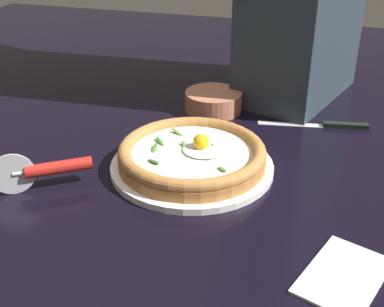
{
  "coord_description": "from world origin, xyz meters",
  "views": [
    {
      "loc": [
        -0.21,
        0.74,
        0.45
      ],
      "look_at": [
        0.01,
        -0.01,
        0.03
      ],
      "focal_mm": 46.51,
      "sensor_mm": 36.0,
      "label": 1
    }
  ],
  "objects_px": {
    "pizza": "(192,154)",
    "folded_napkin": "(344,275)",
    "pizza_cutter": "(48,169)",
    "table_knife": "(329,125)",
    "side_bowl": "(213,101)"
  },
  "relations": [
    {
      "from": "side_bowl",
      "to": "pizza_cutter",
      "type": "relative_size",
      "value": 0.9
    },
    {
      "from": "pizza",
      "to": "pizza_cutter",
      "type": "bearing_deg",
      "value": 31.39
    },
    {
      "from": "side_bowl",
      "to": "folded_napkin",
      "type": "bearing_deg",
      "value": 121.72
    },
    {
      "from": "pizza",
      "to": "pizza_cutter",
      "type": "relative_size",
      "value": 1.85
    },
    {
      "from": "pizza",
      "to": "side_bowl",
      "type": "distance_m",
      "value": 0.27
    },
    {
      "from": "table_knife",
      "to": "folded_napkin",
      "type": "distance_m",
      "value": 0.47
    },
    {
      "from": "pizza",
      "to": "folded_napkin",
      "type": "height_order",
      "value": "pizza"
    },
    {
      "from": "folded_napkin",
      "to": "pizza_cutter",
      "type": "bearing_deg",
      "value": -10.05
    },
    {
      "from": "side_bowl",
      "to": "folded_napkin",
      "type": "height_order",
      "value": "side_bowl"
    },
    {
      "from": "pizza",
      "to": "folded_napkin",
      "type": "xyz_separation_m",
      "value": [
        -0.27,
        0.22,
        -0.03
      ]
    },
    {
      "from": "pizza",
      "to": "folded_napkin",
      "type": "bearing_deg",
      "value": 141.49
    },
    {
      "from": "table_knife",
      "to": "side_bowl",
      "type": "bearing_deg",
      "value": -3.16
    },
    {
      "from": "pizza",
      "to": "side_bowl",
      "type": "relative_size",
      "value": 2.05
    },
    {
      "from": "pizza_cutter",
      "to": "table_knife",
      "type": "distance_m",
      "value": 0.59
    },
    {
      "from": "side_bowl",
      "to": "table_knife",
      "type": "bearing_deg",
      "value": 176.84
    }
  ]
}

